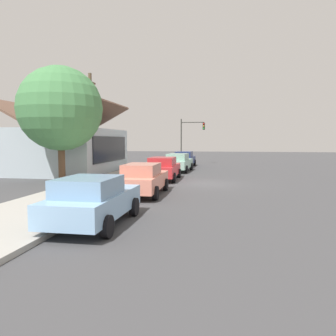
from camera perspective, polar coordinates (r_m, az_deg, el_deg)
ground_plane at (r=20.93m, az=6.08°, el=-2.70°), size 120.00×120.00×0.00m
sidewalk_curb at (r=21.98m, az=-8.66°, el=-2.15°), size 60.00×4.20×0.16m
car_skyblue at (r=10.84m, az=-12.88°, el=-5.47°), size 4.47×2.11×1.59m
car_coral at (r=16.42m, az=-4.31°, el=-1.89°), size 4.78×2.04×1.59m
car_cherry at (r=22.52m, az=-0.84°, el=-0.05°), size 4.80×2.13×1.59m
car_seafoam at (r=28.62m, az=1.83°, el=0.99°), size 4.90×2.20×1.59m
car_navy at (r=34.21m, az=2.88°, el=1.61°), size 4.69×2.10×1.59m
storefront_building at (r=29.23m, az=-17.36°, el=3.15°), size 10.14×8.29×5.92m
shade_tree at (r=22.40m, az=-18.23°, el=9.74°), size 5.38×5.38×7.44m
traffic_light_main at (r=38.04m, az=3.90°, el=5.96°), size 0.37×2.79×5.20m
utility_pole_wooden at (r=24.46m, az=-13.28°, el=7.51°), size 1.80×0.24×7.50m
fire_hydrant_red at (r=14.58m, az=-12.57°, el=-4.10°), size 0.22×0.22×0.71m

